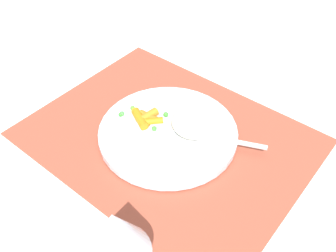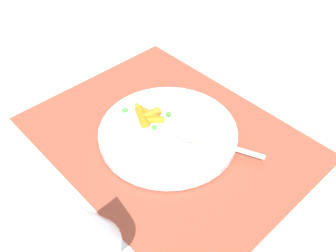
# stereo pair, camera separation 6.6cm
# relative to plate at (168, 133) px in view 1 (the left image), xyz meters

# --- Properties ---
(ground_plane) EXTENTS (2.40, 2.40, 0.00)m
(ground_plane) POSITION_rel_plate_xyz_m (0.00, 0.00, -0.01)
(ground_plane) COLOR white
(placemat) EXTENTS (0.49, 0.38, 0.01)m
(placemat) POSITION_rel_plate_xyz_m (0.00, 0.00, -0.01)
(placemat) COLOR #9E4733
(placemat) RESTS_ON ground_plane
(plate) EXTENTS (0.25, 0.25, 0.01)m
(plate) POSITION_rel_plate_xyz_m (0.00, 0.00, 0.00)
(plate) COLOR white
(plate) RESTS_ON placemat
(rice_mound) EXTENTS (0.08, 0.08, 0.04)m
(rice_mound) POSITION_rel_plate_xyz_m (-0.04, -0.03, 0.03)
(rice_mound) COLOR beige
(rice_mound) RESTS_ON plate
(carrot_portion) EXTENTS (0.07, 0.05, 0.02)m
(carrot_portion) POSITION_rel_plate_xyz_m (0.05, 0.01, 0.01)
(carrot_portion) COLOR orange
(carrot_portion) RESTS_ON plate
(pea_scatter) EXTENTS (0.08, 0.06, 0.01)m
(pea_scatter) POSITION_rel_plate_xyz_m (0.06, 0.01, 0.01)
(pea_scatter) COLOR green
(pea_scatter) RESTS_ON plate
(fork) EXTENTS (0.20, 0.10, 0.01)m
(fork) POSITION_rel_plate_xyz_m (-0.04, -0.02, 0.01)
(fork) COLOR silver
(fork) RESTS_ON plate
(wine_glass) EXTENTS (0.08, 0.08, 0.17)m
(wine_glass) POSITION_rel_plate_xyz_m (-0.13, 0.25, 0.11)
(wine_glass) COLOR silver
(wine_glass) RESTS_ON ground_plane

